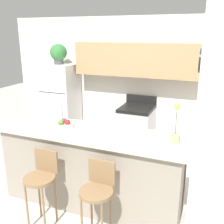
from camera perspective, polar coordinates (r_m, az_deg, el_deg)
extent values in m
plane|color=beige|center=(3.82, -4.39, -19.10)|extent=(14.00, 14.00, 0.00)
cube|color=white|center=(5.20, 5.82, 6.07)|extent=(5.60, 0.06, 2.55)
cube|color=tan|center=(4.89, 7.97, 11.12)|extent=(2.84, 0.32, 0.61)
cube|color=white|center=(4.98, 6.27, 8.48)|extent=(0.65, 0.28, 0.12)
cube|color=white|center=(3.12, 21.05, -2.34)|extent=(0.36, 0.32, 2.55)
cylinder|color=black|center=(2.99, 18.72, 10.53)|extent=(0.02, 0.26, 0.26)
cylinder|color=white|center=(2.99, 18.60, 10.54)|extent=(0.01, 0.23, 0.23)
cube|color=gray|center=(3.55, -4.58, -12.48)|extent=(2.36, 0.60, 1.01)
cube|color=beige|center=(3.33, -4.79, -4.61)|extent=(2.48, 0.72, 0.04)
cube|color=white|center=(5.69, -10.82, -0.67)|extent=(0.65, 0.61, 1.11)
cube|color=white|center=(5.51, -11.29, 7.47)|extent=(0.65, 0.61, 0.52)
cube|color=#333333|center=(5.30, -12.93, 4.13)|extent=(0.62, 0.01, 0.01)
cylinder|color=#B2B2B7|center=(5.31, -10.77, -1.31)|extent=(0.02, 0.02, 0.61)
cube|color=silver|center=(5.07, 5.25, -4.20)|extent=(0.60, 0.64, 0.85)
cube|color=black|center=(4.93, 5.39, 0.74)|extent=(0.60, 0.64, 0.06)
cube|color=black|center=(5.18, 6.38, 2.77)|extent=(0.60, 0.04, 0.16)
cube|color=black|center=(4.77, 4.14, -5.03)|extent=(0.36, 0.01, 0.27)
cylinder|color=olive|center=(3.21, -15.54, -13.80)|extent=(0.36, 0.36, 0.03)
cube|color=olive|center=(3.24, -14.11, -10.19)|extent=(0.31, 0.02, 0.28)
cylinder|color=olive|center=(3.38, -18.03, -18.97)|extent=(0.02, 0.02, 0.62)
cylinder|color=olive|center=(3.25, -14.61, -20.21)|extent=(0.02, 0.02, 0.62)
cylinder|color=olive|center=(3.53, -15.51, -17.06)|extent=(0.02, 0.02, 0.62)
cylinder|color=olive|center=(3.41, -12.17, -18.14)|extent=(0.02, 0.02, 0.62)
cylinder|color=olive|center=(2.88, -3.50, -17.03)|extent=(0.36, 0.36, 0.03)
cube|color=olive|center=(2.92, -2.24, -12.90)|extent=(0.31, 0.02, 0.28)
cylinder|color=olive|center=(3.04, -6.60, -22.77)|extent=(0.02, 0.02, 0.62)
cylinder|color=olive|center=(3.20, -4.47, -20.33)|extent=(0.02, 0.02, 0.62)
cylinder|color=olive|center=(3.12, -0.30, -21.36)|extent=(0.02, 0.02, 0.62)
cylinder|color=#4C4C51|center=(5.46, -11.48, 10.72)|extent=(0.19, 0.19, 0.11)
sphere|color=#387F3D|center=(5.45, -11.59, 12.59)|extent=(0.34, 0.34, 0.34)
cube|color=tan|center=(3.07, 13.53, -5.55)|extent=(0.10, 0.10, 0.10)
cylinder|color=#386633|center=(3.00, 13.79, -1.95)|extent=(0.01, 0.01, 0.30)
sphere|color=#DBCC4C|center=(2.95, 14.03, 1.24)|extent=(0.07, 0.07, 0.07)
cylinder|color=silver|center=(3.52, -10.31, -2.84)|extent=(0.24, 0.24, 0.05)
sphere|color=red|center=(3.47, -9.67, -2.23)|extent=(0.08, 0.08, 0.08)
sphere|color=#7A2D56|center=(3.56, -10.39, -1.83)|extent=(0.07, 0.07, 0.07)
sphere|color=#4C7F2D|center=(3.48, -11.06, -2.30)|extent=(0.08, 0.08, 0.08)
cylinder|color=black|center=(5.39, -6.84, -5.66)|extent=(0.28, 0.28, 0.38)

